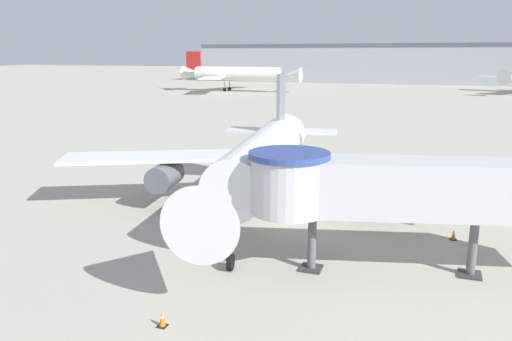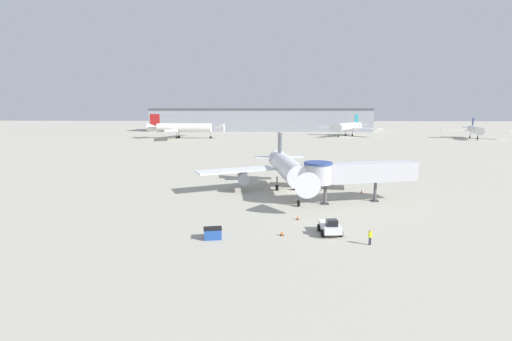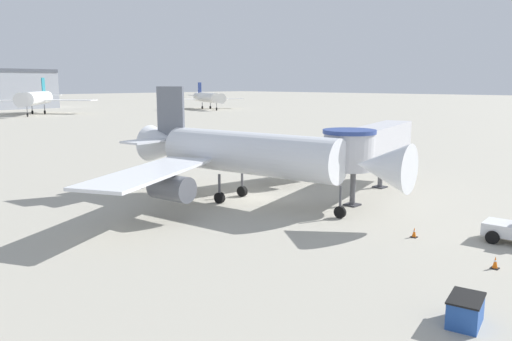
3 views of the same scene
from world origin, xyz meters
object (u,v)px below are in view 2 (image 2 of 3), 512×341
object	(u,v)px
ground_crew_marshaller	(370,236)
background_jet_blue_tail	(475,130)
traffic_cone_near_nose	(298,217)
background_jet_teal_tail	(348,127)
main_airplane	(288,169)
pushback_tug_white	(330,227)
jet_bridge	(352,172)
service_container_blue	(213,233)
background_jet_red_tail	(183,128)
traffic_cone_apron_front	(282,233)
traffic_cone_starboard_wing	(362,191)

from	to	relation	value
ground_crew_marshaller	background_jet_blue_tail	distance (m)	163.41
traffic_cone_near_nose	background_jet_teal_tail	xyz separation A→B (m)	(37.62, 144.57, 4.70)
main_airplane	pushback_tug_white	bearing A→B (deg)	-87.01
background_jet_blue_tail	jet_bridge	bearing A→B (deg)	-103.37
main_airplane	pushback_tug_white	xyz separation A→B (m)	(3.80, -19.71, -3.17)
service_container_blue	ground_crew_marshaller	distance (m)	16.31
ground_crew_marshaller	background_jet_blue_tail	xyz separation A→B (m)	(88.61, 137.26, 3.42)
pushback_tug_white	background_jet_blue_tail	bearing A→B (deg)	50.68
jet_bridge	background_jet_teal_tail	bearing A→B (deg)	63.98
pushback_tug_white	background_jet_blue_tail	xyz separation A→B (m)	(92.14, 134.31, 3.55)
main_airplane	pushback_tug_white	world-z (taller)	main_airplane
main_airplane	service_container_blue	world-z (taller)	main_airplane
main_airplane	background_jet_teal_tail	distance (m)	135.36
background_jet_red_tail	jet_bridge	bearing A→B (deg)	-153.97
service_container_blue	traffic_cone_near_nose	size ratio (longest dim) A/B	3.29
traffic_cone_apron_front	ground_crew_marshaller	size ratio (longest dim) A/B	0.41
traffic_cone_near_nose	traffic_cone_apron_front	bearing A→B (deg)	-111.04
background_jet_blue_tail	traffic_cone_starboard_wing	bearing A→B (deg)	-103.78
service_container_blue	traffic_cone_apron_front	distance (m)	7.52
background_jet_blue_tail	background_jet_red_tail	bearing A→B (deg)	-156.28
jet_bridge	traffic_cone_near_nose	size ratio (longest dim) A/B	26.62
traffic_cone_apron_front	traffic_cone_starboard_wing	world-z (taller)	traffic_cone_apron_front
background_jet_blue_tail	traffic_cone_near_nose	bearing A→B (deg)	-104.08
background_jet_blue_tail	background_jet_teal_tail	xyz separation A→B (m)	(-57.69, 15.24, 0.63)
jet_bridge	traffic_cone_near_nose	distance (m)	12.82
jet_bridge	traffic_cone_near_nose	world-z (taller)	jet_bridge
jet_bridge	background_jet_red_tail	size ratio (longest dim) A/B	0.45
jet_bridge	background_jet_teal_tail	size ratio (longest dim) A/B	0.55
traffic_cone_near_nose	service_container_blue	bearing A→B (deg)	-144.27
service_container_blue	ground_crew_marshaller	bearing A→B (deg)	-3.63
background_jet_red_tail	background_jet_teal_tail	distance (m)	86.53
jet_bridge	service_container_blue	world-z (taller)	jet_bridge
traffic_cone_starboard_wing	background_jet_blue_tail	distance (m)	142.07
service_container_blue	traffic_cone_apron_front	world-z (taller)	service_container_blue
main_airplane	jet_bridge	world-z (taller)	main_airplane
service_container_blue	background_jet_blue_tail	bearing A→B (deg)	52.41
traffic_cone_apron_front	ground_crew_marshaller	distance (m)	9.18
service_container_blue	traffic_cone_apron_front	xyz separation A→B (m)	(7.41, 1.24, -0.27)
traffic_cone_starboard_wing	ground_crew_marshaller	size ratio (longest dim) A/B	0.40
pushback_tug_white	background_jet_blue_tail	size ratio (longest dim) A/B	0.12
traffic_cone_starboard_wing	background_jet_red_tail	xyz separation A→B (m)	(-58.51, 111.27, 4.85)
service_container_blue	traffic_cone_near_nose	distance (m)	11.81
traffic_cone_near_nose	background_jet_teal_tail	world-z (taller)	background_jet_teal_tail
pushback_tug_white	ground_crew_marshaller	world-z (taller)	pushback_tug_white
ground_crew_marshaller	background_jet_teal_tail	bearing A→B (deg)	-121.23
main_airplane	pushback_tug_white	distance (m)	20.32
ground_crew_marshaller	jet_bridge	bearing A→B (deg)	-116.25
traffic_cone_near_nose	background_jet_red_tail	distance (m)	134.37
jet_bridge	ground_crew_marshaller	world-z (taller)	jet_bridge
traffic_cone_apron_front	background_jet_red_tail	xyz separation A→B (m)	(-44.69, 131.49, 4.85)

